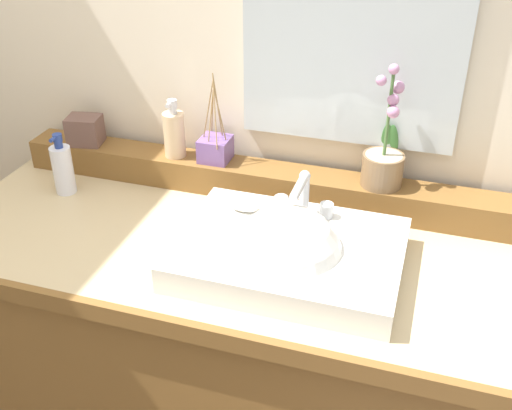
# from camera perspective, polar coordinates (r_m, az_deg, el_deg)

# --- Properties ---
(wall_back) EXTENTS (3.24, 0.20, 2.54)m
(wall_back) POSITION_cam_1_polar(r_m,az_deg,el_deg) (1.65, 2.59, 17.09)
(wall_back) COLOR beige
(wall_back) RESTS_ON ground
(vanity_cabinet) EXTENTS (1.45, 0.61, 0.84)m
(vanity_cabinet) POSITION_cam_1_polar(r_m,az_deg,el_deg) (1.74, -1.77, -14.81)
(vanity_cabinet) COLOR brown
(vanity_cabinet) RESTS_ON ground
(back_ledge) EXTENTS (1.37, 0.10, 0.08)m
(back_ledge) POSITION_cam_1_polar(r_m,az_deg,el_deg) (1.64, 0.69, 2.22)
(back_ledge) COLOR brown
(back_ledge) RESTS_ON vanity_cabinet
(sink_basin) EXTENTS (0.49, 0.36, 0.28)m
(sink_basin) POSITION_cam_1_polar(r_m,az_deg,el_deg) (1.37, 2.97, -4.88)
(sink_basin) COLOR white
(sink_basin) RESTS_ON vanity_cabinet
(soap_bar) EXTENTS (0.07, 0.04, 0.02)m
(soap_bar) POSITION_cam_1_polar(r_m,az_deg,el_deg) (1.46, -1.02, -0.06)
(soap_bar) COLOR silver
(soap_bar) RESTS_ON sink_basin
(potted_plant) EXTENTS (0.10, 0.12, 0.31)m
(potted_plant) POSITION_cam_1_polar(r_m,az_deg,el_deg) (1.55, 11.73, 4.09)
(potted_plant) COLOR brown
(potted_plant) RESTS_ON back_ledge
(soap_dispenser) EXTENTS (0.06, 0.06, 0.16)m
(soap_dispenser) POSITION_cam_1_polar(r_m,az_deg,el_deg) (1.67, -7.58, 6.61)
(soap_dispenser) COLOR #DAB88E
(soap_dispenser) RESTS_ON back_ledge
(reed_diffuser) EXTENTS (0.08, 0.09, 0.24)m
(reed_diffuser) POSITION_cam_1_polar(r_m,az_deg,el_deg) (1.65, -3.78, 5.27)
(reed_diffuser) COLOR #725196
(reed_diffuser) RESTS_ON back_ledge
(trinket_box) EXTENTS (0.10, 0.09, 0.08)m
(trinket_box) POSITION_cam_1_polar(r_m,az_deg,el_deg) (1.81, -15.55, 6.69)
(trinket_box) COLOR brown
(trinket_box) RESTS_ON back_ledge
(lotion_bottle) EXTENTS (0.05, 0.06, 0.17)m
(lotion_bottle) POSITION_cam_1_polar(r_m,az_deg,el_deg) (1.72, -17.44, 3.25)
(lotion_bottle) COLOR white
(lotion_bottle) RESTS_ON vanity_cabinet
(mirror) EXTENTS (0.53, 0.02, 0.54)m
(mirror) POSITION_cam_1_polar(r_m,az_deg,el_deg) (1.51, 8.94, 15.36)
(mirror) COLOR silver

